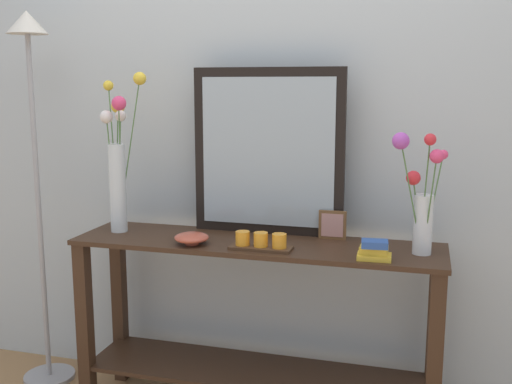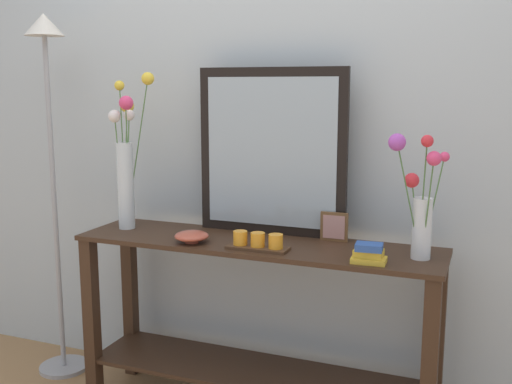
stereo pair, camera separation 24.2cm
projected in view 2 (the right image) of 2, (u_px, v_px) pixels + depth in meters
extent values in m
cube|color=#B2BCC1|center=(282.00, 98.00, 2.64)|extent=(6.40, 0.08, 2.70)
cube|color=#382316|center=(256.00, 244.00, 2.46)|extent=(1.51, 0.38, 0.02)
cube|color=#382316|center=(256.00, 372.00, 2.56)|extent=(1.45, 0.34, 0.02)
cube|color=#382316|center=(92.00, 322.00, 2.65)|extent=(0.06, 0.06, 0.76)
cube|color=#382316|center=(429.00, 380.00, 2.13)|extent=(0.06, 0.06, 0.76)
cube|color=#382316|center=(130.00, 300.00, 2.92)|extent=(0.06, 0.06, 0.76)
cube|color=#382316|center=(437.00, 346.00, 2.41)|extent=(0.06, 0.06, 0.76)
cube|color=black|center=(272.00, 152.00, 2.54)|extent=(0.65, 0.03, 0.70)
cube|color=#9EADB7|center=(270.00, 152.00, 2.53)|extent=(0.57, 0.00, 0.62)
cylinder|color=silver|center=(126.00, 186.00, 2.66)|extent=(0.07, 0.07, 0.38)
cylinder|color=#4C753D|center=(120.00, 171.00, 2.64)|extent=(0.02, 0.03, 0.48)
sphere|color=silver|center=(115.00, 116.00, 2.59)|extent=(0.05, 0.05, 0.05)
cylinder|color=#4C753D|center=(126.00, 165.00, 2.67)|extent=(0.01, 0.06, 0.52)
sphere|color=yellow|center=(127.00, 106.00, 2.65)|extent=(0.06, 0.06, 0.06)
cylinder|color=#4C753D|center=(123.00, 154.00, 2.69)|extent=(0.10, 0.13, 0.61)
sphere|color=yellow|center=(119.00, 86.00, 2.71)|extent=(0.05, 0.05, 0.05)
cylinder|color=#4C753D|center=(137.00, 152.00, 2.66)|extent=(0.10, 0.07, 0.64)
sphere|color=yellow|center=(148.00, 79.00, 2.62)|extent=(0.06, 0.06, 0.06)
cylinder|color=#4C753D|center=(127.00, 170.00, 2.67)|extent=(0.03, 0.03, 0.48)
sphere|color=silver|center=(129.00, 115.00, 2.64)|extent=(0.05, 0.05, 0.05)
cylinder|color=#4C753D|center=(128.00, 165.00, 2.63)|extent=(0.03, 0.04, 0.54)
sphere|color=#EA4275|center=(126.00, 103.00, 2.56)|extent=(0.06, 0.06, 0.06)
cylinder|color=silver|center=(422.00, 229.00, 2.20)|extent=(0.07, 0.07, 0.23)
cylinder|color=#4C753D|center=(409.00, 199.00, 2.16)|extent=(0.09, 0.07, 0.42)
sphere|color=#B24CB7|center=(397.00, 142.00, 2.11)|extent=(0.06, 0.06, 0.06)
cylinder|color=#4C753D|center=(416.00, 217.00, 2.20)|extent=(0.04, 0.02, 0.27)
sphere|color=red|center=(412.00, 180.00, 2.18)|extent=(0.05, 0.05, 0.05)
cylinder|color=#4C753D|center=(428.00, 208.00, 2.14)|extent=(0.03, 0.06, 0.36)
sphere|color=#EA4275|center=(434.00, 158.00, 2.08)|extent=(0.05, 0.05, 0.05)
cylinder|color=#4C753D|center=(423.00, 199.00, 2.15)|extent=(0.02, 0.07, 0.42)
sphere|color=red|center=(427.00, 141.00, 2.08)|extent=(0.04, 0.04, 0.04)
cylinder|color=#4C753D|center=(433.00, 205.00, 2.20)|extent=(0.06, 0.08, 0.36)
sphere|color=#EA4275|center=(445.00, 157.00, 2.19)|extent=(0.04, 0.04, 0.04)
cube|color=#472D1C|center=(258.00, 248.00, 2.34)|extent=(0.24, 0.09, 0.01)
cylinder|color=orange|center=(240.00, 238.00, 2.36)|extent=(0.06, 0.06, 0.05)
cylinder|color=orange|center=(258.00, 240.00, 2.34)|extent=(0.06, 0.06, 0.05)
cylinder|color=orange|center=(276.00, 241.00, 2.31)|extent=(0.06, 0.06, 0.05)
cube|color=brown|center=(334.00, 227.00, 2.46)|extent=(0.11, 0.01, 0.12)
cube|color=tan|center=(334.00, 227.00, 2.45)|extent=(0.09, 0.00, 0.10)
cylinder|color=#B24C38|center=(192.00, 242.00, 2.44)|extent=(0.06, 0.06, 0.01)
ellipsoid|color=#B24C38|center=(192.00, 236.00, 2.44)|extent=(0.14, 0.14, 0.04)
cube|color=gold|center=(369.00, 260.00, 2.16)|extent=(0.13, 0.08, 0.02)
cube|color=gold|center=(369.00, 253.00, 2.17)|extent=(0.10, 0.08, 0.03)
cube|color=#2D519E|center=(369.00, 247.00, 2.15)|extent=(0.10, 0.08, 0.03)
cylinder|color=#9E9EA3|center=(64.00, 367.00, 3.03)|extent=(0.24, 0.24, 0.02)
cylinder|color=#9E9EA3|center=(55.00, 208.00, 2.88)|extent=(0.02, 0.02, 1.61)
cone|color=beige|center=(44.00, 24.00, 2.73)|extent=(0.18, 0.18, 0.10)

